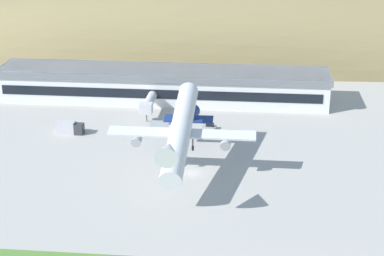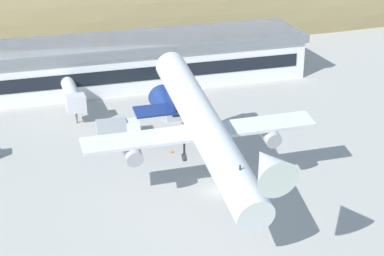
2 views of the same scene
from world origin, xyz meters
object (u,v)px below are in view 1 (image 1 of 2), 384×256
at_px(box_truck, 70,128).
at_px(traffic_cone_0, 187,147).
at_px(service_car_1, 209,127).
at_px(fuel_truck, 164,128).
at_px(cargo_airplane, 181,131).
at_px(terminal_building, 163,83).
at_px(jetway_0, 148,103).

relative_size(box_truck, traffic_cone_0, 12.42).
xyz_separation_m(service_car_1, traffic_cone_0, (-4.66, -13.09, -0.40)).
bearing_deg(traffic_cone_0, fuel_truck, 126.25).
bearing_deg(box_truck, fuel_truck, 6.65).
bearing_deg(cargo_airplane, fuel_truck, 106.50).
bearing_deg(terminal_building, traffic_cone_0, -72.83).
height_order(jetway_0, cargo_airplane, cargo_airplane).
distance_m(terminal_building, jetway_0, 14.81).
height_order(jetway_0, fuel_truck, jetway_0).
distance_m(service_car_1, fuel_truck, 12.15).
height_order(fuel_truck, traffic_cone_0, fuel_truck).
xyz_separation_m(terminal_building, box_truck, (-20.29, -28.87, -3.91)).
xyz_separation_m(jetway_0, cargo_airplane, (13.19, -35.97, 6.41)).
bearing_deg(cargo_airplane, jetway_0, 110.13).
bearing_deg(cargo_airplane, traffic_cone_0, 91.39).
height_order(service_car_1, box_truck, box_truck).
relative_size(jetway_0, fuel_truck, 1.71).
bearing_deg(traffic_cone_0, service_car_1, 70.43).
bearing_deg(jetway_0, traffic_cone_0, -58.40).
distance_m(fuel_truck, traffic_cone_0, 11.74).
distance_m(box_truck, traffic_cone_0, 31.95).
distance_m(cargo_airplane, box_truck, 39.36).
relative_size(terminal_building, cargo_airplane, 2.08).
bearing_deg(jetway_0, cargo_airplane, -69.87).
bearing_deg(box_truck, service_car_1, 10.28).
bearing_deg(service_car_1, terminal_building, 124.91).
bearing_deg(jetway_0, box_truck, -142.27).
xyz_separation_m(terminal_building, jetway_0, (-1.87, -14.62, -1.47)).
distance_m(terminal_building, cargo_airplane, 52.07).
bearing_deg(cargo_airplane, box_truck, 145.51).
xyz_separation_m(cargo_airplane, box_truck, (-31.61, 21.72, -8.86)).
bearing_deg(service_car_1, fuel_truck, -162.37).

